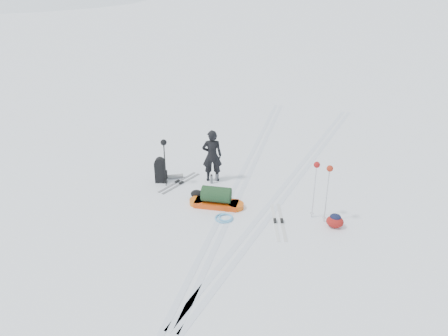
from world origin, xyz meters
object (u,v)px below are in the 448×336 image
(pulk_sled, at_px, (216,199))
(expedition_rucksack, at_px, (162,171))
(ski_poles_black, at_px, (164,148))
(skier, at_px, (212,156))

(pulk_sled, height_order, expedition_rucksack, expedition_rucksack)
(ski_poles_black, bearing_deg, skier, 48.65)
(pulk_sled, xyz_separation_m, ski_poles_black, (-1.81, 0.69, 0.96))
(pulk_sled, distance_m, ski_poles_black, 2.16)
(pulk_sled, height_order, ski_poles_black, ski_poles_black)
(skier, bearing_deg, ski_poles_black, 10.96)
(ski_poles_black, bearing_deg, expedition_rucksack, 154.06)
(expedition_rucksack, bearing_deg, skier, 6.67)
(skier, bearing_deg, pulk_sled, 92.85)
(skier, height_order, pulk_sled, skier)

